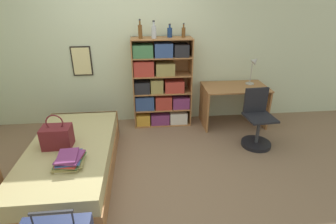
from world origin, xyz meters
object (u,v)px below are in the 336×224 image
object	(u,v)px
bed	(72,159)
bottle_clear	(170,32)
bottle_blue	(184,32)
handbag	(57,136)
bottle_brown	(154,32)
bottle_green	(140,31)
desk_chair	(257,128)
book_stack_on_bed	(69,160)
bookcase	(160,86)
desk_lamp	(254,65)
desk	(234,98)

from	to	relation	value
bed	bottle_clear	size ratio (longest dim) A/B	9.66
bottle_clear	bottle_blue	bearing A→B (deg)	-8.21
handbag	bottle_brown	xyz separation A→B (m)	(1.28, 1.33, 1.05)
bed	bottle_green	world-z (taller)	bottle_green
bottle_blue	desk_chair	distance (m)	1.90
bed	bottle_blue	xyz separation A→B (m)	(1.63, 1.36, 1.39)
handbag	desk_chair	distance (m)	2.85
bottle_green	desk_chair	bearing A→B (deg)	-26.13
book_stack_on_bed	bottle_blue	world-z (taller)	bottle_blue
bottle_blue	bookcase	bearing A→B (deg)	-178.80
bottle_green	bottle_clear	xyz separation A→B (m)	(0.47, 0.07, -0.03)
handbag	book_stack_on_bed	xyz separation A→B (m)	(0.23, -0.41, -0.08)
desk_lamp	desk_chair	distance (m)	1.15
desk_chair	bed	bearing A→B (deg)	-169.91
bookcase	bottle_green	size ratio (longest dim) A/B	5.21
book_stack_on_bed	bottle_green	world-z (taller)	bottle_green
bottle_brown	bottle_blue	distance (m)	0.48
bookcase	bottle_clear	distance (m)	0.90
book_stack_on_bed	bottle_brown	xyz separation A→B (m)	(1.05, 1.73, 1.13)
desk	desk_chair	size ratio (longest dim) A/B	1.24
bottle_blue	desk_chair	xyz separation A→B (m)	(1.04, -0.89, -1.32)
book_stack_on_bed	bottle_green	xyz separation A→B (m)	(0.83, 1.75, 1.14)
desk_lamp	handbag	bearing A→B (deg)	-155.98
bottle_clear	bottle_brown	bearing A→B (deg)	-161.65
bottle_clear	bottle_blue	world-z (taller)	bottle_blue
bottle_clear	desk_chair	xyz separation A→B (m)	(1.25, -0.92, -1.31)
desk	handbag	bearing A→B (deg)	-155.14
desk_chair	bookcase	bearing A→B (deg)	148.29
desk_chair	book_stack_on_bed	bearing A→B (deg)	-160.62
bottle_brown	desk	bearing A→B (deg)	-3.98
bottle_brown	bookcase	bearing A→B (deg)	27.05
bed	book_stack_on_bed	xyz separation A→B (m)	(0.11, -0.43, 0.28)
handbag	bookcase	distance (m)	1.94
book_stack_on_bed	desk_lamp	world-z (taller)	desk_lamp
bottle_green	desk_lamp	distance (m)	2.01
book_stack_on_bed	bottle_brown	world-z (taller)	bottle_brown
bottle_brown	bottle_clear	distance (m)	0.27
desk_chair	bottle_brown	bearing A→B (deg)	151.15
bottle_green	bottle_blue	distance (m)	0.69
bookcase	bottle_blue	world-z (taller)	bottle_blue
bed	bookcase	distance (m)	1.91
bed	bottle_green	xyz separation A→B (m)	(0.94, 1.32, 1.42)
bookcase	desk_chair	bearing A→B (deg)	-31.71
bottle_brown	desk_lamp	bearing A→B (deg)	0.11
bottle_brown	desk	distance (m)	1.79
bookcase	bottle_brown	bearing A→B (deg)	-152.95
desk	bottle_brown	bearing A→B (deg)	176.02
bottle_blue	desk	distance (m)	1.44
bed	handbag	xyz separation A→B (m)	(-0.12, -0.02, 0.36)
handbag	bottle_green	bearing A→B (deg)	51.54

